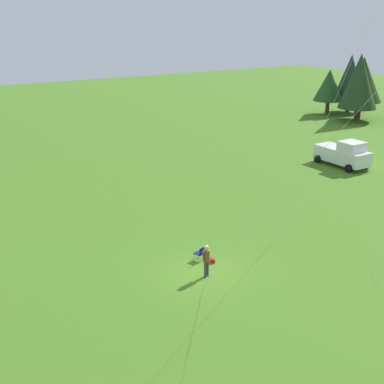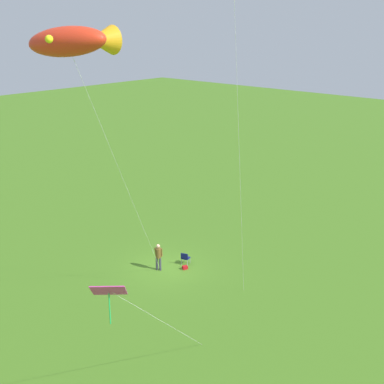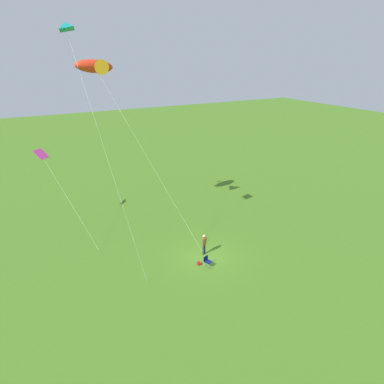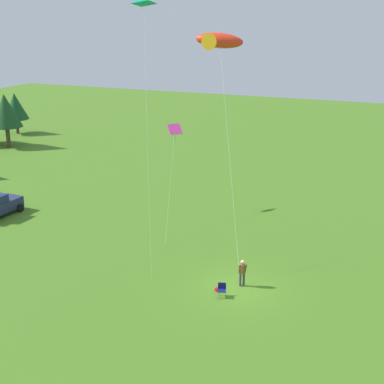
{
  "view_description": "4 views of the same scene",
  "coord_description": "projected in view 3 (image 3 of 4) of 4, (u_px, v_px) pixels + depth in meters",
  "views": [
    {
      "loc": [
        20.87,
        -13.56,
        12.93
      ],
      "look_at": [
        -1.04,
        -0.11,
        4.14
      ],
      "focal_mm": 50.0,
      "sensor_mm": 36.0,
      "label": 1
    },
    {
      "loc": [
        21.55,
        21.63,
        15.04
      ],
      "look_at": [
        -0.74,
        1.64,
        5.25
      ],
      "focal_mm": 50.0,
      "sensor_mm": 36.0,
      "label": 2
    },
    {
      "loc": [
        -22.29,
        13.59,
        15.38
      ],
      "look_at": [
        -1.72,
        2.14,
        6.48
      ],
      "focal_mm": 35.0,
      "sensor_mm": 36.0,
      "label": 3
    },
    {
      "loc": [
        -28.11,
        -8.68,
        15.93
      ],
      "look_at": [
        0.1,
        3.08,
        5.82
      ],
      "focal_mm": 50.0,
      "sensor_mm": 36.0,
      "label": 4
    }
  ],
  "objects": [
    {
      "name": "folding_chair",
      "position": [
        207.0,
        260.0,
        28.37
      ],
      "size": [
        0.61,
        0.61,
        0.82
      ],
      "rotation": [
        0.0,
        0.0,
        3.46
      ],
      "color": "#0F1657",
      "rests_on": "ground"
    },
    {
      "name": "kite_delta_teal",
      "position": [
        65.0,
        27.0,
        23.54
      ],
      "size": [
        5.91,
        3.5,
        17.19
      ],
      "color": "#11928D",
      "rests_on": "ground"
    },
    {
      "name": "ground_plane",
      "position": [
        205.0,
        257.0,
        29.84
      ],
      "size": [
        160.0,
        160.0,
        0.0
      ],
      "primitive_type": "plane",
      "color": "#44741E"
    },
    {
      "name": "backpack_on_grass",
      "position": [
        199.0,
        263.0,
        28.71
      ],
      "size": [
        0.38,
        0.32,
        0.22
      ],
      "primitive_type": "cube",
      "rotation": [
        0.0,
        0.0,
        2.76
      ],
      "color": "#B51217",
      "rests_on": "ground"
    },
    {
      "name": "person_kite_flyer",
      "position": [
        204.0,
        243.0,
        29.87
      ],
      "size": [
        0.46,
        0.52,
        1.74
      ],
      "rotation": [
        0.0,
        0.0,
        3.6
      ],
      "color": "#3A3849",
      "rests_on": "ground"
    },
    {
      "name": "kite_diamond_rainbow",
      "position": [
        42.0,
        156.0,
        32.9
      ],
      "size": [
        8.16,
        3.25,
        7.25
      ],
      "color": "#D5379A",
      "rests_on": "ground"
    },
    {
      "name": "kite_large_fish",
      "position": [
        95.0,
        66.0,
        30.2
      ],
      "size": [
        10.52,
        6.91,
        14.89
      ],
      "color": "red",
      "rests_on": "ground"
    }
  ]
}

